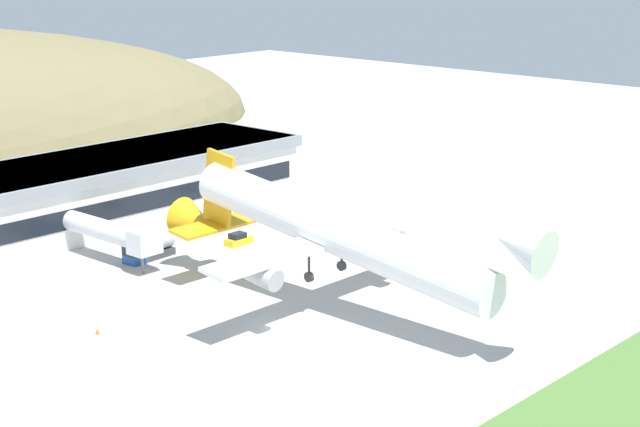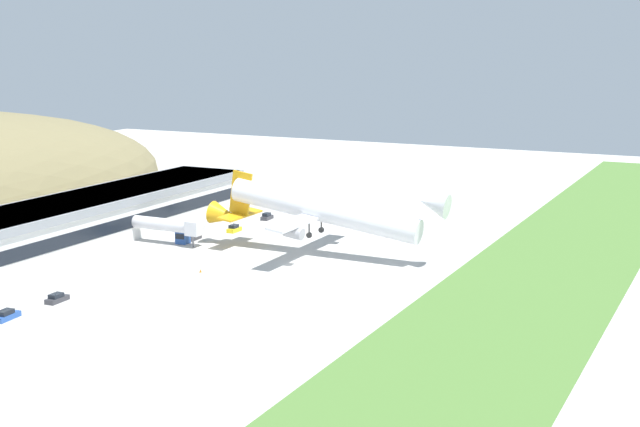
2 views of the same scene
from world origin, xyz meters
name	(u,v)px [view 2 (image 2 of 2)]	position (x,y,z in m)	size (l,w,h in m)	color
ground_plane	(299,264)	(0.00, 0.00, 0.00)	(381.06, 381.06, 0.00)	#B7B5AF
grass_strip_foreground	(527,292)	(0.00, -42.44, 0.04)	(342.96, 29.49, 0.08)	#4C7533
terminal_building	(97,214)	(0.87, 48.13, 5.21)	(88.73, 18.15, 9.20)	white
jetway_0	(171,225)	(2.58, 30.63, 3.99)	(3.38, 16.26, 5.43)	silver
cargo_airplane	(319,210)	(7.57, -0.45, 8.84)	(32.87, 50.37, 12.12)	silver
service_car_0	(57,298)	(-38.71, 23.16, 0.59)	(4.14, 1.85, 1.42)	#333338
service_car_1	(267,217)	(33.45, 25.94, 0.65)	(3.73, 1.82, 1.58)	#333338
service_car_2	(6,315)	(-48.93, 23.59, 0.62)	(4.60, 2.19, 1.49)	#264C99
service_car_3	(234,229)	(18.63, 25.65, 0.67)	(3.76, 1.74, 1.62)	gold
fuel_truck	(189,234)	(6.86, 29.27, 1.48)	(7.14, 2.71, 3.15)	#264C99
traffic_cone_0	(201,271)	(-13.19, 13.06, 0.28)	(0.52, 0.52, 0.58)	orange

